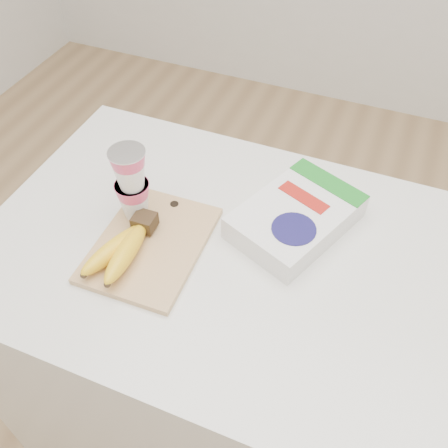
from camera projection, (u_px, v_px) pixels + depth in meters
name	position (u px, v px, depth m)	size (l,w,h in m)	color
room	(238.00, 23.00, 0.71)	(4.00, 4.00, 4.00)	tan
table	(231.00, 347.00, 1.39)	(1.12, 0.75, 0.84)	white
cutting_board	(151.00, 244.00, 1.09)	(0.22, 0.30, 0.02)	tan
bananas	(123.00, 247.00, 1.04)	(0.10, 0.21, 0.06)	#382816
yogurt_stack	(131.00, 182.00, 1.07)	(0.08, 0.08, 0.18)	white
cereal_box	(296.00, 217.00, 1.11)	(0.28, 0.33, 0.06)	white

